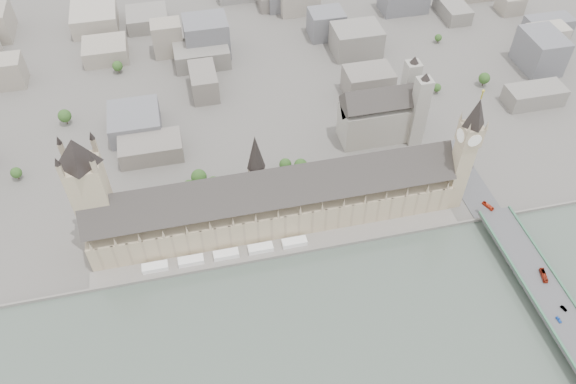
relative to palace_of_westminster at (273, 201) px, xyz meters
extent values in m
plane|color=#595651|center=(0.00, -19.70, -22.71)|extent=(900.00, 900.00, 0.00)
cube|color=slate|center=(0.00, -34.70, -21.21)|extent=(600.00, 1.50, 3.00)
cube|color=slate|center=(0.00, -27.20, -21.71)|extent=(270.00, 15.00, 2.00)
cube|color=white|center=(-90.00, -26.70, -18.71)|extent=(18.00, 7.00, 4.00)
cube|color=white|center=(-65.00, -26.70, -18.71)|extent=(18.00, 7.00, 4.00)
cube|color=white|center=(-40.00, -26.70, -18.71)|extent=(18.00, 7.00, 4.00)
cube|color=white|center=(-15.00, -26.70, -18.71)|extent=(18.00, 7.00, 4.00)
cube|color=white|center=(10.00, -26.70, -18.71)|extent=(18.00, 7.00, 4.00)
cube|color=tan|center=(0.00, 0.30, -10.21)|extent=(265.00, 40.00, 25.00)
cube|color=#2E2B29|center=(0.00, 0.30, 12.37)|extent=(265.00, 40.73, 40.73)
cube|color=tan|center=(138.00, -11.70, 8.29)|extent=(12.00, 12.00, 62.00)
cube|color=gray|center=(138.00, -11.70, 47.29)|extent=(14.00, 14.00, 16.00)
cylinder|color=white|center=(145.20, -11.70, 47.29)|extent=(0.60, 10.00, 10.00)
cylinder|color=white|center=(130.80, -11.70, 47.29)|extent=(0.60, 10.00, 10.00)
cylinder|color=white|center=(138.00, -4.50, 47.29)|extent=(10.00, 0.60, 10.00)
cylinder|color=white|center=(138.00, -18.90, 47.29)|extent=(10.00, 0.60, 10.00)
cone|color=black|center=(138.00, -11.70, 66.29)|extent=(17.00, 17.00, 22.00)
cylinder|color=yellow|center=(138.00, -11.70, 80.29)|extent=(1.00, 1.00, 6.00)
sphere|color=yellow|center=(138.00, -11.70, 83.79)|extent=(2.00, 2.00, 2.00)
cone|color=gray|center=(144.50, -5.20, 59.29)|extent=(2.40, 2.40, 8.00)
cone|color=gray|center=(131.50, -5.20, 59.29)|extent=(2.40, 2.40, 8.00)
cone|color=gray|center=(144.50, -18.20, 59.29)|extent=(2.40, 2.40, 8.00)
cone|color=gray|center=(131.50, -18.20, 59.29)|extent=(2.40, 2.40, 8.00)
cube|color=tan|center=(-122.00, 6.30, 17.29)|extent=(23.00, 23.00, 80.00)
cone|color=black|center=(-122.00, 6.30, 67.29)|extent=(30.00, 30.00, 20.00)
cylinder|color=gray|center=(-10.00, 6.30, 20.29)|extent=(12.00, 12.00, 20.00)
cone|color=black|center=(-10.00, 6.30, 44.29)|extent=(13.00, 13.00, 28.00)
cube|color=#474749|center=(162.00, -107.20, -17.58)|extent=(25.00, 325.00, 10.25)
cube|color=#9A978B|center=(105.00, 75.30, -5.71)|extent=(60.00, 28.00, 34.00)
cube|color=#2E2B29|center=(105.00, 75.30, 16.29)|extent=(60.00, 28.28, 28.28)
cube|color=#9A978B|center=(137.00, 87.30, 9.29)|extent=(12.00, 12.00, 64.00)
cube|color=#9A978B|center=(137.00, 63.30, 9.29)|extent=(12.00, 12.00, 64.00)
imported|color=red|center=(158.09, -31.01, -11.08)|extent=(6.17, 9.99, 2.76)
imported|color=#9E2813|center=(165.62, -97.41, -10.89)|extent=(5.23, 11.51, 3.12)
imported|color=blue|center=(157.58, -129.85, -11.65)|extent=(2.40, 4.89, 1.61)
imported|color=gray|center=(165.16, -123.10, -11.69)|extent=(3.05, 4.95, 1.54)
imported|color=gray|center=(165.91, 12.94, -11.67)|extent=(2.24, 5.42, 1.57)
camera|label=1|loc=(-50.65, -272.89, 300.93)|focal=35.00mm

